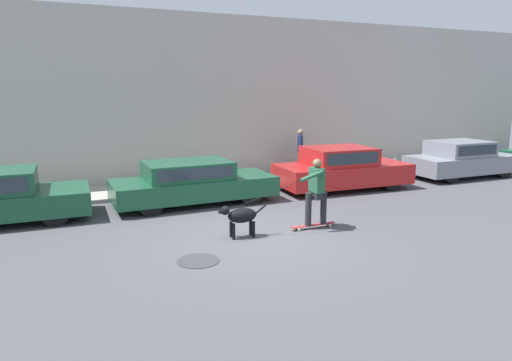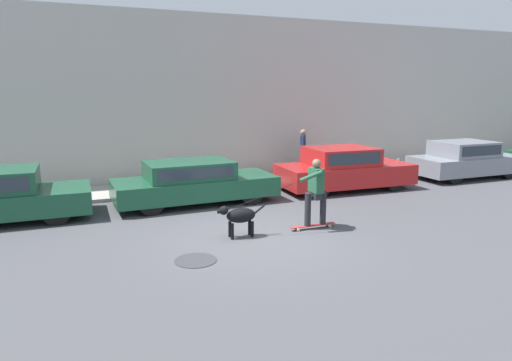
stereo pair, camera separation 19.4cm
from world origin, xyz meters
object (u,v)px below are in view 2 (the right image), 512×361
(skateboarder, at_px, (315,190))
(fire_hydrant, at_px, (398,168))
(parked_car_1, at_px, (194,183))
(parked_car_3, at_px, (465,160))
(pedestrian_with_bag, at_px, (303,149))
(dog, at_px, (239,216))
(parked_car_2, at_px, (344,169))

(skateboarder, xyz_separation_m, fire_hydrant, (5.77, 4.15, -0.53))
(fire_hydrant, bearing_deg, parked_car_1, -173.99)
(parked_car_3, relative_size, pedestrian_with_bag, 2.49)
(dog, xyz_separation_m, fire_hydrant, (7.59, 4.10, -0.09))
(dog, height_order, fire_hydrant, fire_hydrant)
(parked_car_3, bearing_deg, pedestrian_with_bag, 156.49)
(parked_car_3, bearing_deg, dog, -161.09)
(skateboarder, relative_size, fire_hydrant, 3.68)
(parked_car_3, xyz_separation_m, skateboarder, (-8.09, -3.34, 0.28))
(parked_car_2, relative_size, parked_car_3, 1.06)
(fire_hydrant, bearing_deg, dog, -151.64)
(parked_car_3, xyz_separation_m, fire_hydrant, (-2.31, 0.81, -0.25))
(parked_car_1, xyz_separation_m, parked_car_3, (10.06, 0.00, 0.04))
(dog, bearing_deg, skateboarder, -179.59)
(parked_car_2, height_order, skateboarder, skateboarder)
(dog, distance_m, skateboarder, 1.87)
(parked_car_2, bearing_deg, pedestrian_with_bag, 97.10)
(parked_car_3, distance_m, dog, 10.44)
(dog, height_order, skateboarder, skateboarder)
(pedestrian_with_bag, bearing_deg, fire_hydrant, 1.51)
(parked_car_3, relative_size, dog, 3.75)
(parked_car_3, relative_size, fire_hydrant, 5.54)
(parked_car_3, xyz_separation_m, dog, (-9.91, -3.28, -0.16))
(parked_car_1, bearing_deg, parked_car_3, -1.49)
(parked_car_1, xyz_separation_m, skateboarder, (1.97, -3.34, 0.32))
(parked_car_1, bearing_deg, pedestrian_with_bag, 25.48)
(parked_car_3, bearing_deg, parked_car_2, -179.45)
(parked_car_2, relative_size, skateboarder, 1.59)
(parked_car_1, relative_size, parked_car_2, 1.05)
(parked_car_1, bearing_deg, parked_car_2, -1.46)
(parked_car_1, distance_m, fire_hydrant, 7.79)
(parked_car_1, distance_m, pedestrian_with_bag, 5.29)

